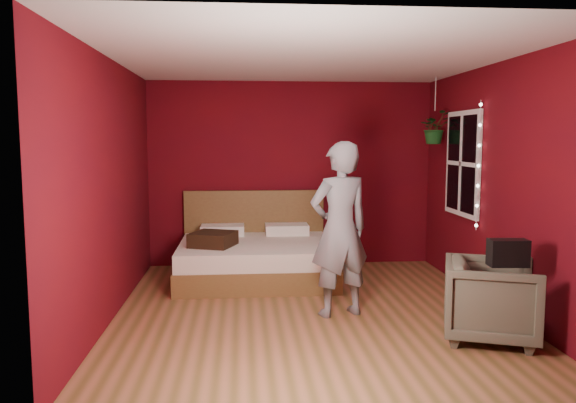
% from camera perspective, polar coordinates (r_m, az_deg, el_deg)
% --- Properties ---
extents(floor, '(4.50, 4.50, 0.00)m').
position_cam_1_polar(floor, '(6.01, 2.20, -11.03)').
color(floor, '#985C3C').
rests_on(floor, ground).
extents(room_walls, '(4.04, 4.54, 2.62)m').
position_cam_1_polar(room_walls, '(5.74, 2.27, 5.18)').
color(room_walls, '#5D090F').
rests_on(room_walls, ground).
extents(window, '(0.05, 0.97, 1.27)m').
position_cam_1_polar(window, '(7.12, 17.29, 3.69)').
color(window, white).
rests_on(window, room_walls).
extents(fairy_lights, '(0.04, 0.04, 1.45)m').
position_cam_1_polar(fairy_lights, '(6.62, 18.78, 3.46)').
color(fairy_lights, silver).
rests_on(fairy_lights, room_walls).
extents(bed, '(1.96, 1.66, 1.08)m').
position_cam_1_polar(bed, '(7.31, -3.29, -5.61)').
color(bed, brown).
rests_on(bed, ground).
extents(person, '(0.75, 0.60, 1.78)m').
position_cam_1_polar(person, '(5.70, 5.26, -2.84)').
color(person, slate).
rests_on(person, ground).
extents(armchair, '(1.01, 1.00, 0.73)m').
position_cam_1_polar(armchair, '(5.41, 19.95, -9.40)').
color(armchair, '#555443').
rests_on(armchair, ground).
extents(handbag, '(0.33, 0.19, 0.23)m').
position_cam_1_polar(handbag, '(5.12, 21.45, -4.86)').
color(handbag, black).
rests_on(handbag, armchair).
extents(throw_pillow, '(0.62, 0.62, 0.17)m').
position_cam_1_polar(throw_pillow, '(6.95, -7.62, -3.81)').
color(throw_pillow, black).
rests_on(throw_pillow, bed).
extents(hanging_plant, '(0.49, 0.46, 0.87)m').
position_cam_1_polar(hanging_plant, '(7.65, 14.66, 7.29)').
color(hanging_plant, silver).
rests_on(hanging_plant, room_walls).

